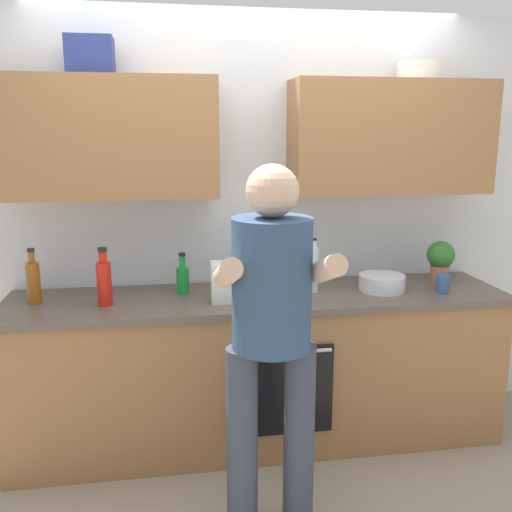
# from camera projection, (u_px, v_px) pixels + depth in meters

# --- Properties ---
(ground_plane) EXTENTS (12.00, 12.00, 0.00)m
(ground_plane) POSITION_uv_depth(u_px,v_px,m) (259.00, 438.00, 3.39)
(ground_plane) COLOR gray
(back_wall_unit) EXTENTS (4.00, 0.38, 2.50)m
(back_wall_unit) POSITION_uv_depth(u_px,v_px,m) (252.00, 185.00, 3.32)
(back_wall_unit) COLOR silver
(back_wall_unit) RESTS_ON ground
(counter) EXTENTS (2.84, 0.67, 0.90)m
(counter) POSITION_uv_depth(u_px,v_px,m) (260.00, 368.00, 3.29)
(counter) COLOR olive
(counter) RESTS_ON ground
(person_standing) EXTENTS (0.49, 0.45, 1.68)m
(person_standing) POSITION_uv_depth(u_px,v_px,m) (272.00, 326.00, 2.39)
(person_standing) COLOR #383D4C
(person_standing) RESTS_ON ground
(bottle_water) EXTENTS (0.05, 0.05, 0.32)m
(bottle_water) POSITION_uv_depth(u_px,v_px,m) (314.00, 269.00, 3.22)
(bottle_water) COLOR silver
(bottle_water) RESTS_ON counter
(bottle_soda) EXTENTS (0.07, 0.07, 0.24)m
(bottle_soda) POSITION_uv_depth(u_px,v_px,m) (183.00, 278.00, 3.21)
(bottle_soda) COLOR #198C33
(bottle_soda) RESTS_ON counter
(bottle_syrup) EXTENTS (0.07, 0.07, 0.30)m
(bottle_syrup) POSITION_uv_depth(u_px,v_px,m) (33.00, 281.00, 3.00)
(bottle_syrup) COLOR #8C4C14
(bottle_syrup) RESTS_ON counter
(bottle_hotsauce) EXTENTS (0.08, 0.08, 0.32)m
(bottle_hotsauce) POSITION_uv_depth(u_px,v_px,m) (104.00, 281.00, 2.97)
(bottle_hotsauce) COLOR red
(bottle_hotsauce) RESTS_ON counter
(bottle_oil) EXTENTS (0.07, 0.07, 0.25)m
(bottle_oil) POSITION_uv_depth(u_px,v_px,m) (262.00, 276.00, 3.18)
(bottle_oil) COLOR olive
(bottle_oil) RESTS_ON counter
(cup_tea) EXTENTS (0.07, 0.07, 0.11)m
(cup_tea) POSITION_uv_depth(u_px,v_px,m) (443.00, 284.00, 3.22)
(cup_tea) COLOR #33598C
(cup_tea) RESTS_ON counter
(mixing_bowl) EXTENTS (0.27, 0.27, 0.09)m
(mixing_bowl) POSITION_uv_depth(u_px,v_px,m) (382.00, 283.00, 3.27)
(mixing_bowl) COLOR silver
(mixing_bowl) RESTS_ON counter
(potted_herb) EXTENTS (0.16, 0.16, 0.27)m
(potted_herb) POSITION_uv_depth(u_px,v_px,m) (440.00, 260.00, 3.39)
(potted_herb) COLOR #9E6647
(potted_herb) RESTS_ON counter
(grocery_bag_produce) EXTENTS (0.20, 0.16, 0.21)m
(grocery_bag_produce) POSITION_uv_depth(u_px,v_px,m) (229.00, 282.00, 3.06)
(grocery_bag_produce) COLOR silver
(grocery_bag_produce) RESTS_ON counter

